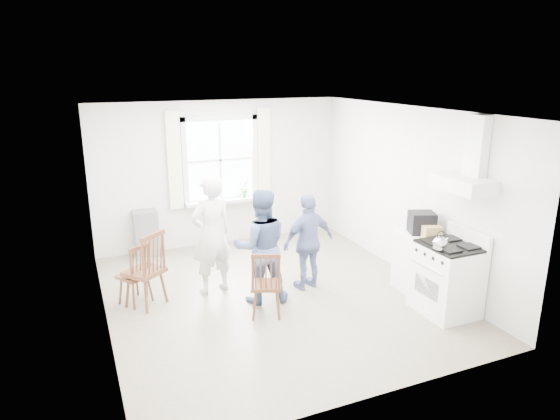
# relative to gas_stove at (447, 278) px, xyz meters

# --- Properties ---
(room_shell) EXTENTS (4.62, 5.12, 2.64)m
(room_shell) POSITION_rel_gas_stove_xyz_m (-1.91, 1.35, 0.82)
(room_shell) COLOR gray
(room_shell) RESTS_ON ground
(window_assembly) EXTENTS (1.88, 0.24, 1.70)m
(window_assembly) POSITION_rel_gas_stove_xyz_m (-1.91, 3.80, 0.98)
(window_assembly) COLOR white
(window_assembly) RESTS_ON room_shell
(range_hood) EXTENTS (0.45, 0.76, 0.94)m
(range_hood) POSITION_rel_gas_stove_xyz_m (0.16, -0.00, 1.42)
(range_hood) COLOR silver
(range_hood) RESTS_ON room_shell
(shelf_unit) EXTENTS (0.40, 0.30, 0.80)m
(shelf_unit) POSITION_rel_gas_stove_xyz_m (-3.31, 3.68, -0.08)
(shelf_unit) COLOR slate
(shelf_unit) RESTS_ON ground
(gas_stove) EXTENTS (0.68, 0.76, 1.12)m
(gas_stove) POSITION_rel_gas_stove_xyz_m (0.00, 0.00, 0.00)
(gas_stove) COLOR white
(gas_stove) RESTS_ON ground
(kettle) EXTENTS (0.18, 0.18, 0.25)m
(kettle) POSITION_rel_gas_stove_xyz_m (-0.26, -0.10, 0.55)
(kettle) COLOR silver
(kettle) RESTS_ON gas_stove
(low_cabinet) EXTENTS (0.50, 0.55, 0.90)m
(low_cabinet) POSITION_rel_gas_stove_xyz_m (0.07, 0.70, -0.03)
(low_cabinet) COLOR silver
(low_cabinet) RESTS_ON ground
(stereo_stack) EXTENTS (0.42, 0.40, 0.30)m
(stereo_stack) POSITION_rel_gas_stove_xyz_m (0.05, 0.65, 0.57)
(stereo_stack) COLOR black
(stereo_stack) RESTS_ON low_cabinet
(cardboard_box) EXTENTS (0.28, 0.23, 0.16)m
(cardboard_box) POSITION_rel_gas_stove_xyz_m (0.06, 0.45, 0.50)
(cardboard_box) COLOR tan
(cardboard_box) RESTS_ON low_cabinet
(windsor_chair_a) EXTENTS (0.62, 0.62, 1.07)m
(windsor_chair_a) POSITION_rel_gas_stove_xyz_m (-3.55, 1.68, 0.17)
(windsor_chair_a) COLOR #4B2818
(windsor_chair_a) RESTS_ON ground
(windsor_chair_b) EXTENTS (0.50, 0.50, 0.92)m
(windsor_chair_b) POSITION_rel_gas_stove_xyz_m (-2.25, 0.77, 0.08)
(windsor_chair_b) COLOR #4B2818
(windsor_chair_b) RESTS_ON ground
(windsor_chair_c) EXTENTS (0.51, 0.50, 0.88)m
(windsor_chair_c) POSITION_rel_gas_stove_xyz_m (-3.69, 1.82, 0.05)
(windsor_chair_c) COLOR #4B2818
(windsor_chair_c) RESTS_ON ground
(person_left) EXTENTS (0.76, 0.76, 1.73)m
(person_left) POSITION_rel_gas_stove_xyz_m (-2.65, 1.84, 0.38)
(person_left) COLOR silver
(person_left) RESTS_ON ground
(person_mid) EXTENTS (0.91, 0.91, 1.59)m
(person_mid) POSITION_rel_gas_stove_xyz_m (-2.12, 1.28, 0.31)
(person_mid) COLOR #485B86
(person_mid) RESTS_ON ground
(person_right) EXTENTS (0.96, 0.96, 1.43)m
(person_right) POSITION_rel_gas_stove_xyz_m (-1.33, 1.41, 0.23)
(person_right) COLOR navy
(person_right) RESTS_ON ground
(potted_plant) EXTENTS (0.24, 0.24, 0.33)m
(potted_plant) POSITION_rel_gas_stove_xyz_m (-1.50, 3.71, 0.53)
(potted_plant) COLOR #34753A
(potted_plant) RESTS_ON window_assembly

